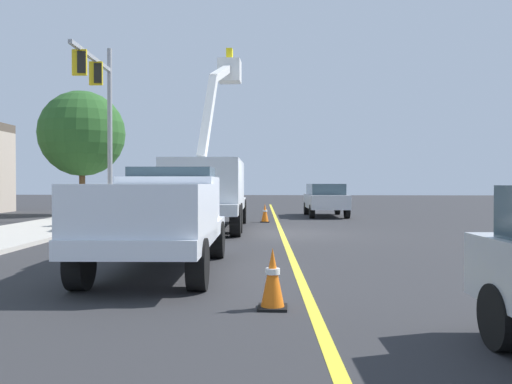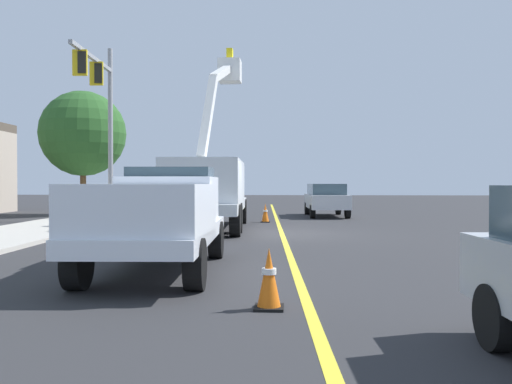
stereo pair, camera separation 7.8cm
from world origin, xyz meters
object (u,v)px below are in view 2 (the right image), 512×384
object	(u,v)px
utility_bucket_truck	(210,186)
traffic_cone_leading	(269,279)
service_pickup_truck	(158,214)
traffic_cone_mid_front	(265,213)
passing_minivan	(326,198)
traffic_signal_mast	(101,102)

from	to	relation	value
utility_bucket_truck	traffic_cone_leading	distance (m)	12.96
service_pickup_truck	traffic_cone_mid_front	size ratio (longest dim) A/B	6.97
utility_bucket_truck	service_pickup_truck	xyz separation A→B (m)	(-9.68, -0.50, -0.50)
passing_minivan	traffic_cone_leading	size ratio (longest dim) A/B	5.88
traffic_cone_leading	service_pickup_truck	bearing A→B (deg)	37.91
service_pickup_truck	traffic_signal_mast	xyz separation A→B (m)	(12.57, 5.73, 4.13)
passing_minivan	traffic_signal_mast	size ratio (longest dim) A/B	0.62
service_pickup_truck	passing_minivan	size ratio (longest dim) A/B	1.17
utility_bucket_truck	passing_minivan	xyz separation A→B (m)	(7.92, -4.85, -0.64)
passing_minivan	traffic_cone_mid_front	distance (m)	5.38
passing_minivan	traffic_signal_mast	xyz separation A→B (m)	(-5.02, 10.07, 4.28)
utility_bucket_truck	traffic_cone_leading	xyz separation A→B (m)	(-12.60, -2.77, -1.21)
traffic_cone_leading	traffic_signal_mast	size ratio (longest dim) A/B	0.10
passing_minivan	traffic_signal_mast	world-z (taller)	traffic_signal_mast
service_pickup_truck	traffic_cone_leading	xyz separation A→B (m)	(-2.91, -2.27, -0.71)
traffic_cone_mid_front	utility_bucket_truck	bearing A→B (deg)	150.96
utility_bucket_truck	traffic_cone_mid_front	xyz separation A→B (m)	(3.45, -1.91, -1.21)
traffic_signal_mast	passing_minivan	bearing A→B (deg)	-63.49
passing_minivan	traffic_cone_leading	bearing A→B (deg)	174.23
utility_bucket_truck	service_pickup_truck	size ratio (longest dim) A/B	1.46
utility_bucket_truck	traffic_cone_leading	size ratio (longest dim) A/B	9.99
passing_minivan	traffic_signal_mast	bearing A→B (deg)	116.51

